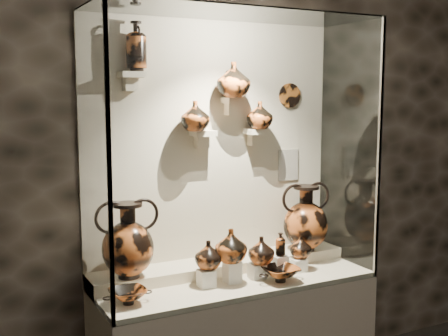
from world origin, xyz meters
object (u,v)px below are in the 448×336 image
at_px(kylix_left, 128,295).
at_px(kylix_right, 280,273).
at_px(lekythos_small, 280,243).
at_px(ovoid_vase_c, 260,115).
at_px(amphora_left, 128,240).
at_px(jug_c, 261,250).
at_px(jug_a, 208,255).
at_px(lekythos_tall, 136,43).
at_px(amphora_right, 305,218).
at_px(ovoid_vase_b, 233,80).
at_px(ovoid_vase_a, 195,116).
at_px(jug_b, 231,245).
at_px(jug_e, 300,247).

bearing_deg(kylix_left, kylix_right, -26.48).
bearing_deg(lekythos_small, ovoid_vase_c, 105.34).
bearing_deg(amphora_left, jug_c, -24.02).
relative_size(jug_a, lekythos_tall, 0.52).
bearing_deg(lekythos_tall, amphora_right, -29.88).
xyz_separation_m(jug_a, jug_c, (0.34, -0.03, -0.01)).
bearing_deg(ovoid_vase_b, lekythos_tall, 171.59).
bearing_deg(amphora_left, kylix_left, -119.69).
distance_m(jug_a, ovoid_vase_a, 0.83).
bearing_deg(lekythos_tall, ovoid_vase_a, -27.93).
xyz_separation_m(jug_b, ovoid_vase_c, (0.35, 0.27, 0.75)).
distance_m(jug_a, lekythos_small, 0.48).
bearing_deg(kylix_right, ovoid_vase_c, 59.52).
relative_size(jug_e, kylix_right, 0.53).
relative_size(jug_c, lekythos_tall, 0.53).
xyz_separation_m(jug_c, kylix_left, (-0.85, -0.04, -0.12)).
bearing_deg(jug_a, amphora_left, 173.61).
distance_m(jug_c, ovoid_vase_a, 0.90).
relative_size(jug_b, ovoid_vase_b, 0.91).
height_order(kylix_right, ovoid_vase_c, ovoid_vase_c).
xyz_separation_m(amphora_right, lekythos_tall, (-1.11, 0.11, 1.10)).
xyz_separation_m(jug_c, ovoid_vase_a, (-0.31, 0.27, 0.81)).
bearing_deg(ovoid_vase_b, amphora_left, -178.91).
distance_m(amphora_right, jug_a, 0.81).
distance_m(lekythos_tall, ovoid_vase_a, 0.55).
xyz_separation_m(amphora_right, kylix_right, (-0.38, -0.29, -0.24)).
height_order(jug_b, ovoid_vase_c, ovoid_vase_c).
bearing_deg(ovoid_vase_b, ovoid_vase_a, 171.63).
bearing_deg(amphora_right, jug_e, -144.98).
distance_m(kylix_left, kylix_right, 0.92).
distance_m(jug_b, ovoid_vase_c, 0.87).
height_order(jug_b, lekythos_small, jug_b).
relative_size(lekythos_small, ovoid_vase_c, 0.93).
relative_size(jug_c, kylix_left, 0.67).
distance_m(amphora_right, jug_b, 0.68).
bearing_deg(amphora_right, ovoid_vase_b, 160.07).
bearing_deg(amphora_left, jug_a, -30.08).
xyz_separation_m(jug_a, jug_e, (0.64, -0.01, -0.03)).
xyz_separation_m(jug_c, lekythos_tall, (-0.66, 0.29, 1.22)).
distance_m(ovoid_vase_b, ovoid_vase_c, 0.30).
xyz_separation_m(amphora_right, lekythos_small, (-0.31, -0.18, -0.09)).
relative_size(jug_b, ovoid_vase_c, 1.13).
bearing_deg(jug_a, amphora_right, 23.42).
bearing_deg(lekythos_tall, lekythos_small, -44.07).
bearing_deg(ovoid_vase_a, jug_a, -104.55).
bearing_deg(ovoid_vase_b, jug_c, -81.52).
bearing_deg(kylix_right, kylix_left, 156.26).
distance_m(amphora_right, jug_c, 0.50).
bearing_deg(ovoid_vase_c, kylix_left, -165.14).
distance_m(kylix_left, ovoid_vase_b, 1.42).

